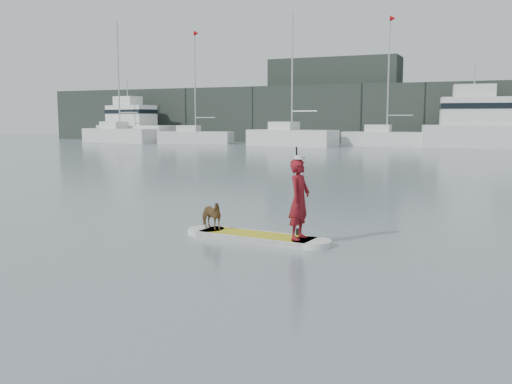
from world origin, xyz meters
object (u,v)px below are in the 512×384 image
at_px(motor_yacht_b, 135,125).
at_px(paddleboard, 256,237).
at_px(sailboat_b, 195,136).
at_px(sailboat_c, 291,136).
at_px(dog, 210,215).
at_px(sailboat_a, 120,134).
at_px(sailboat_d, 386,137).
at_px(motor_yacht_a, 488,124).
at_px(paddler, 299,199).

bearing_deg(motor_yacht_b, paddleboard, -40.28).
distance_m(sailboat_b, sailboat_c, 11.03).
bearing_deg(paddleboard, dog, -180.00).
bearing_deg(sailboat_c, sailboat_b, -178.57).
xyz_separation_m(sailboat_a, sailboat_d, (28.06, 2.35, -0.05)).
bearing_deg(sailboat_b, motor_yacht_b, 157.66).
height_order(dog, sailboat_d, sailboat_d).
height_order(paddleboard, sailboat_b, sailboat_b).
relative_size(sailboat_a, motor_yacht_a, 1.01).
relative_size(paddleboard, sailboat_d, 0.28).
bearing_deg(paddler, sailboat_b, 37.40).
relative_size(paddler, sailboat_b, 0.14).
bearing_deg(paddler, sailboat_a, 46.01).
relative_size(dog, sailboat_c, 0.06).
xyz_separation_m(paddleboard, sailboat_c, (-13.64, 39.41, 0.83)).
height_order(sailboat_b, motor_yacht_b, sailboat_b).
bearing_deg(sailboat_c, dog, -64.19).
distance_m(paddleboard, sailboat_c, 41.72).
xyz_separation_m(paddleboard, sailboat_d, (-5.43, 42.33, 0.78)).
bearing_deg(sailboat_c, sailboat_d, 27.67).
relative_size(sailboat_b, sailboat_c, 0.94).
height_order(motor_yacht_a, motor_yacht_b, motor_yacht_a).
bearing_deg(sailboat_b, motor_yacht_a, -2.81).
distance_m(sailboat_d, motor_yacht_a, 8.76).
xyz_separation_m(sailboat_a, sailboat_b, (8.89, 0.73, -0.10)).
bearing_deg(paddleboard, sailboat_a, 135.62).
height_order(paddler, sailboat_c, sailboat_c).
bearing_deg(sailboat_a, paddler, -41.77).
distance_m(sailboat_a, sailboat_b, 8.92).
height_order(paddler, motor_yacht_a, motor_yacht_a).
bearing_deg(sailboat_a, sailboat_b, 12.23).
distance_m(paddleboard, sailboat_b, 47.57).
bearing_deg(paddler, motor_yacht_b, 44.10).
bearing_deg(sailboat_b, dog, -68.11).
distance_m(sailboat_c, motor_yacht_a, 17.32).
bearing_deg(sailboat_a, sailboat_d, 12.32).
bearing_deg(dog, sailboat_d, 30.10).
xyz_separation_m(paddler, motor_yacht_a, (2.22, 43.40, 1.12)).
relative_size(dog, sailboat_a, 0.06).
height_order(paddleboard, motor_yacht_a, motor_yacht_a).
bearing_deg(sailboat_c, paddler, -61.54).
bearing_deg(sailboat_d, motor_yacht_a, 4.71).
height_order(paddleboard, sailboat_d, sailboat_d).
xyz_separation_m(sailboat_a, sailboat_c, (19.85, -0.56, 0.00)).
relative_size(dog, sailboat_d, 0.06).
bearing_deg(sailboat_b, sailboat_c, -14.87).
relative_size(sailboat_b, motor_yacht_b, 1.07).
bearing_deg(motor_yacht_b, paddler, -39.55).
bearing_deg(motor_yacht_a, sailboat_a, 176.46).
relative_size(paddleboard, paddler, 2.07).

